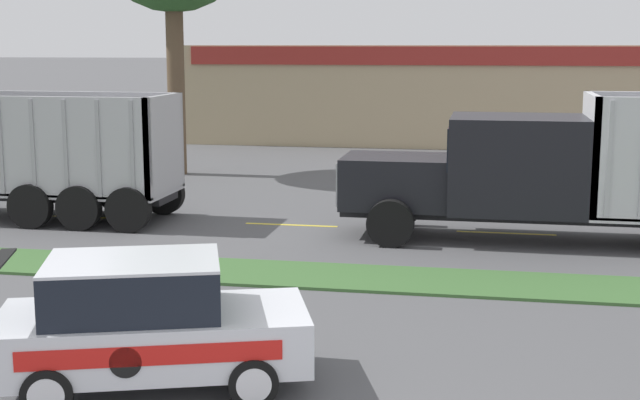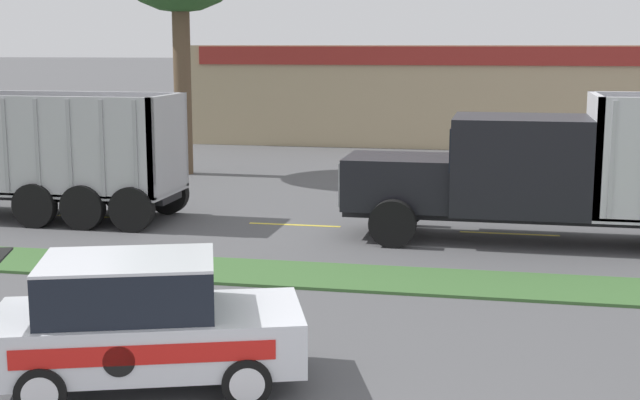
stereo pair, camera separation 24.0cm
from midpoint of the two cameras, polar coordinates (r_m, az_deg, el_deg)
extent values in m
cube|color=#3D6633|center=(17.52, 4.97, -5.12)|extent=(120.00, 1.96, 0.06)
cube|color=yellow|center=(24.60, -14.51, -1.08)|extent=(2.40, 0.14, 0.01)
cube|color=yellow|center=(22.85, -2.15, -1.60)|extent=(2.40, 0.14, 0.01)
cube|color=yellow|center=(22.29, 11.52, -2.09)|extent=(2.40, 0.14, 0.01)
cube|color=black|center=(21.53, 16.17, -1.00)|extent=(11.24, 1.40, 0.18)
cube|color=black|center=(21.42, 4.60, 1.20)|extent=(2.53, 2.09, 1.21)
cube|color=#B7B7BC|center=(21.60, 1.18, 1.31)|extent=(0.06, 1.78, 1.03)
cube|color=black|center=(21.24, 12.18, 2.29)|extent=(3.08, 2.55, 2.20)
cube|color=black|center=(21.21, 7.99, 3.46)|extent=(0.04, 2.17, 0.99)
cylinder|color=silver|center=(20.44, 16.93, 4.09)|extent=(0.14, 0.14, 1.63)
cube|color=silver|center=(21.31, 16.57, 2.93)|extent=(0.16, 2.55, 2.68)
cube|color=#B2B2B7|center=(20.06, 17.70, 2.47)|extent=(0.10, 0.04, 2.55)
cylinder|color=black|center=(20.33, 4.19, -1.51)|extent=(1.09, 0.30, 1.09)
cylinder|color=black|center=(22.78, 4.91, -0.28)|extent=(1.09, 0.30, 1.09)
cube|color=#ADADB2|center=(24.67, -17.52, 0.69)|extent=(6.94, 2.48, 0.12)
cube|color=#ADADB2|center=(23.09, -10.23, 3.53)|extent=(0.16, 2.48, 2.51)
cube|color=#ADADB2|center=(23.50, -19.01, 3.25)|extent=(6.94, 0.16, 2.51)
cube|color=#ADADB2|center=(25.53, -16.44, 3.88)|extent=(6.94, 0.16, 2.51)
cube|color=#99999E|center=(23.63, -20.05, 3.23)|extent=(0.10, 0.04, 2.38)
cube|color=#99999E|center=(23.20, -18.20, 3.22)|extent=(0.10, 0.04, 2.38)
cube|color=#99999E|center=(22.79, -16.28, 3.21)|extent=(0.10, 0.04, 2.38)
cube|color=#99999E|center=(22.41, -14.30, 3.19)|extent=(0.10, 0.04, 2.38)
cube|color=#99999E|center=(22.06, -12.26, 3.17)|extent=(0.10, 0.04, 2.38)
cylinder|color=black|center=(22.38, -12.47, -0.61)|extent=(1.13, 0.30, 1.13)
cylinder|color=black|center=(24.61, -10.24, 0.40)|extent=(1.13, 0.30, 1.13)
cylinder|color=black|center=(22.92, -15.47, -0.49)|extent=(1.13, 0.30, 1.13)
cylinder|color=black|center=(25.10, -13.03, 0.49)|extent=(1.13, 0.30, 1.13)
cylinder|color=black|center=(23.53, -18.33, -0.38)|extent=(1.13, 0.30, 1.13)
cylinder|color=black|center=(25.66, -15.71, 0.57)|extent=(1.13, 0.30, 1.13)
cube|color=silver|center=(12.30, -11.14, -8.63)|extent=(4.47, 3.06, 0.73)
cube|color=black|center=(12.11, -12.42, -5.48)|extent=(2.65, 2.26, 0.68)
cube|color=silver|center=(12.02, -12.48, -3.82)|extent=(2.65, 2.26, 0.04)
cube|color=red|center=(11.40, -11.40, -9.76)|extent=(3.11, 1.06, 0.26)
cylinder|color=black|center=(11.45, -12.95, -10.12)|extent=(0.38, 0.14, 0.40)
cylinder|color=black|center=(11.59, -4.89, -11.57)|extent=(0.67, 0.40, 0.64)
cylinder|color=silver|center=(11.49, -4.86, -11.76)|extent=(0.43, 0.16, 0.45)
cylinder|color=black|center=(13.24, -5.32, -8.80)|extent=(0.67, 0.40, 0.64)
cylinder|color=silver|center=(13.34, -5.34, -8.65)|extent=(0.43, 0.16, 0.45)
cylinder|color=black|center=(11.75, -17.64, -11.71)|extent=(0.67, 0.40, 0.64)
cylinder|color=silver|center=(11.65, -17.73, -11.90)|extent=(0.43, 0.16, 0.45)
cylinder|color=black|center=(13.38, -16.40, -8.97)|extent=(0.67, 0.40, 0.64)
cylinder|color=silver|center=(13.48, -16.33, -8.82)|extent=(0.43, 0.16, 0.45)
cube|color=tan|center=(45.38, 12.52, 6.78)|extent=(31.35, 12.00, 4.54)
cube|color=maroon|center=(39.28, 12.87, 8.97)|extent=(29.79, 0.10, 0.80)
cylinder|color=brown|center=(32.02, -9.43, 7.81)|extent=(0.62, 0.62, 6.92)
camera|label=1|loc=(0.12, -90.41, -0.07)|focal=50.00mm
camera|label=2|loc=(0.12, 89.59, 0.07)|focal=50.00mm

